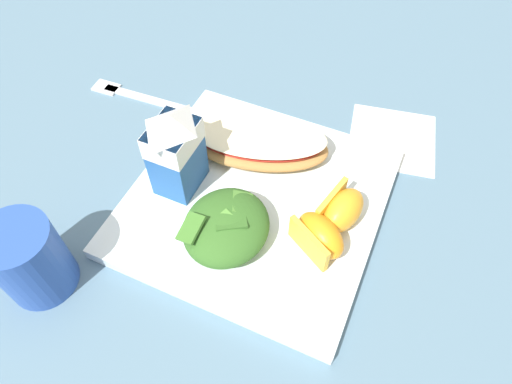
# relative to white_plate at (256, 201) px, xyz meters

# --- Properties ---
(ground) EXTENTS (3.00, 3.00, 0.00)m
(ground) POSITION_rel_white_plate_xyz_m (0.00, 0.00, -0.01)
(ground) COLOR slate
(white_plate) EXTENTS (0.28, 0.28, 0.02)m
(white_plate) POSITION_rel_white_plate_xyz_m (0.00, 0.00, 0.00)
(white_plate) COLOR silver
(white_plate) RESTS_ON ground
(cheesy_pizza_bread) EXTENTS (0.12, 0.19, 0.04)m
(cheesy_pizza_bread) POSITION_rel_white_plate_xyz_m (0.06, 0.02, 0.03)
(cheesy_pizza_bread) COLOR #B77F42
(cheesy_pizza_bread) RESTS_ON white_plate
(green_salad_pile) EXTENTS (0.10, 0.09, 0.05)m
(green_salad_pile) POSITION_rel_white_plate_xyz_m (-0.06, 0.01, 0.03)
(green_salad_pile) COLOR #336023
(green_salad_pile) RESTS_ON white_plate
(milk_carton) EXTENTS (0.06, 0.05, 0.11)m
(milk_carton) POSITION_rel_white_plate_xyz_m (-0.02, 0.09, 0.07)
(milk_carton) COLOR #23569E
(milk_carton) RESTS_ON white_plate
(orange_wedge_front) EXTENTS (0.06, 0.07, 0.04)m
(orange_wedge_front) POSITION_rel_white_plate_xyz_m (-0.03, -0.09, 0.03)
(orange_wedge_front) COLOR orange
(orange_wedge_front) RESTS_ON white_plate
(orange_wedge_middle) EXTENTS (0.07, 0.05, 0.04)m
(orange_wedge_middle) POSITION_rel_white_plate_xyz_m (0.01, -0.10, 0.03)
(orange_wedge_middle) COLOR orange
(orange_wedge_middle) RESTS_ON white_plate
(paper_napkin) EXTENTS (0.13, 0.13, 0.00)m
(paper_napkin) POSITION_rel_white_plate_xyz_m (0.17, -0.12, -0.01)
(paper_napkin) COLOR white
(paper_napkin) RESTS_ON ground
(metal_fork) EXTENTS (0.03, 0.19, 0.01)m
(metal_fork) POSITION_rel_white_plate_xyz_m (0.10, 0.22, -0.01)
(metal_fork) COLOR silver
(metal_fork) RESTS_ON ground
(drinking_blue_cup) EXTENTS (0.07, 0.07, 0.09)m
(drinking_blue_cup) POSITION_rel_white_plate_xyz_m (-0.18, 0.16, 0.04)
(drinking_blue_cup) COLOR #284CA3
(drinking_blue_cup) RESTS_ON ground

